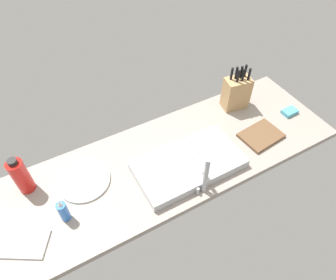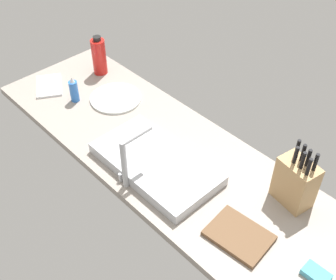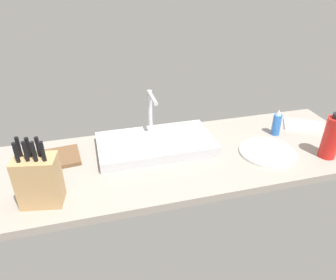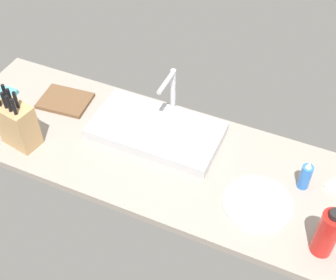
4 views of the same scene
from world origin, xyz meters
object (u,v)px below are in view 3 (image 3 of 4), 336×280
object	(u,v)px
sink_basin	(156,144)
dish_towel	(303,126)
cutting_board	(54,159)
faucet	(151,110)
knife_block	(39,180)
water_bottle	(332,137)
soap_bottle	(277,124)
dinner_plate	(267,152)

from	to	relation	value
sink_basin	dish_towel	xyz separation A→B (cm)	(82.44, 1.06, -1.80)
cutting_board	faucet	bearing A→B (deg)	13.88
knife_block	water_bottle	distance (cm)	124.17
sink_basin	water_bottle	size ratio (longest dim) A/B	2.51
soap_bottle	dish_towel	xyz separation A→B (cm)	(19.43, 3.38, -5.44)
water_bottle	faucet	bearing A→B (deg)	151.20
sink_basin	dinner_plate	world-z (taller)	sink_basin
faucet	cutting_board	bearing A→B (deg)	-166.12
water_bottle	dinner_plate	world-z (taller)	water_bottle
cutting_board	dish_towel	distance (cm)	129.13
knife_block	cutting_board	size ratio (longest dim) A/B	1.23
faucet	knife_block	bearing A→B (deg)	-141.44
sink_basin	dish_towel	bearing A→B (deg)	0.73
sink_basin	soap_bottle	world-z (taller)	soap_bottle
water_bottle	dish_towel	size ratio (longest dim) A/B	1.10
dish_towel	water_bottle	bearing A→B (deg)	-105.22
sink_basin	knife_block	size ratio (longest dim) A/B	2.00
knife_block	dish_towel	world-z (taller)	knife_block
soap_bottle	water_bottle	size ratio (longest dim) A/B	0.64
knife_block	soap_bottle	distance (cm)	115.09
dinner_plate	soap_bottle	bearing A→B (deg)	49.23
dinner_plate	dish_towel	xyz separation A→B (cm)	(32.71, 18.78, 0.00)
cutting_board	soap_bottle	bearing A→B (deg)	-2.08
knife_block	soap_bottle	size ratio (longest dim) A/B	1.96
dinner_plate	faucet	bearing A→B (deg)	147.35
faucet	water_bottle	xyz separation A→B (cm)	(73.73, -40.53, -4.24)
faucet	dinner_plate	distance (cm)	59.42
soap_bottle	dinner_plate	xyz separation A→B (cm)	(-13.28, -15.40, -5.44)
faucet	water_bottle	distance (cm)	84.24
sink_basin	faucet	distance (cm)	18.03
sink_basin	cutting_board	distance (cm)	46.74
water_bottle	dinner_plate	distance (cm)	28.38
soap_bottle	dish_towel	bearing A→B (deg)	9.86
sink_basin	faucet	bearing A→B (deg)	85.50
cutting_board	dish_towel	size ratio (longest dim) A/B	1.13
sink_basin	knife_block	world-z (taller)	knife_block
cutting_board	water_bottle	world-z (taller)	water_bottle
dinner_plate	water_bottle	bearing A→B (deg)	-20.44
knife_block	cutting_board	distance (cm)	30.06
faucet	cutting_board	size ratio (longest dim) A/B	1.06
water_bottle	dish_towel	bearing A→B (deg)	74.78
sink_basin	knife_block	bearing A→B (deg)	-151.56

